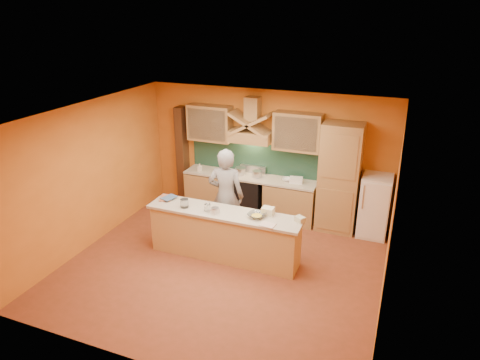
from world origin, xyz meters
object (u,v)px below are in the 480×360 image
at_px(stove, 249,195).
at_px(kitchen_scale, 215,211).
at_px(fridge, 374,206).
at_px(mixing_bowl, 257,215).
at_px(person, 226,196).

height_order(stove, kitchen_scale, kitchen_scale).
bearing_deg(stove, kitchen_scale, -87.61).
bearing_deg(fridge, mixing_bowl, -134.66).
relative_size(stove, mixing_bowl, 2.92).
relative_size(person, mixing_bowl, 6.28).
bearing_deg(fridge, person, -154.24).
distance_m(person, kitchen_scale, 0.73).
distance_m(kitchen_scale, mixing_bowl, 0.76).
relative_size(kitchen_scale, mixing_bowl, 0.38).
xyz_separation_m(fridge, mixing_bowl, (-1.87, -1.89, 0.33)).
bearing_deg(stove, person, -90.51).
distance_m(fridge, kitchen_scale, 3.33).
bearing_deg(kitchen_scale, fridge, 59.41).
bearing_deg(stove, fridge, 0.00).
relative_size(stove, person, 0.46).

